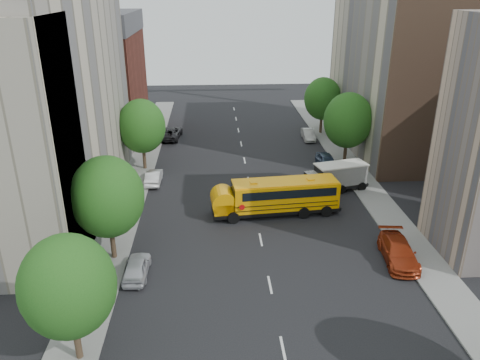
{
  "coord_description": "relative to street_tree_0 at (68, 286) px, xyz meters",
  "views": [
    {
      "loc": [
        -3.62,
        -33.97,
        18.58
      ],
      "look_at": [
        -1.39,
        2.0,
        3.47
      ],
      "focal_mm": 35.0,
      "sensor_mm": 36.0,
      "label": 1
    }
  ],
  "objects": [
    {
      "name": "street_tree_2",
      "position": [
        0.0,
        28.0,
        0.19
      ],
      "size": [
        4.99,
        4.99,
        7.71
      ],
      "color": "#38281C",
      "rests_on": "ground"
    },
    {
      "name": "parked_car_1",
      "position": [
        1.4,
        23.99,
        -3.97
      ],
      "size": [
        1.47,
        4.09,
        1.34
      ],
      "primitive_type": "imported",
      "rotation": [
        0.0,
        0.0,
        3.13
      ],
      "color": "silver",
      "rests_on": "ground"
    },
    {
      "name": "building_left_redbrick",
      "position": [
        -7.0,
        42.0,
        1.86
      ],
      "size": [
        10.0,
        15.0,
        13.0
      ],
      "primitive_type": "cube",
      "color": "maroon",
      "rests_on": "ground"
    },
    {
      "name": "building_right_far",
      "position": [
        29.0,
        34.0,
        4.36
      ],
      "size": [
        10.0,
        22.0,
        18.0
      ],
      "primitive_type": "cube",
      "color": "beige",
      "rests_on": "ground"
    },
    {
      "name": "ground",
      "position": [
        11.0,
        14.0,
        -4.64
      ],
      "size": [
        120.0,
        120.0,
        0.0
      ],
      "primitive_type": "plane",
      "color": "black",
      "rests_on": "ground"
    },
    {
      "name": "street_tree_5",
      "position": [
        22.0,
        40.0,
        0.06
      ],
      "size": [
        4.86,
        4.86,
        7.51
      ],
      "color": "#38281C",
      "rests_on": "ground"
    },
    {
      "name": "street_tree_0",
      "position": [
        0.0,
        0.0,
        0.0
      ],
      "size": [
        4.8,
        4.8,
        7.41
      ],
      "color": "#38281C",
      "rests_on": "ground"
    },
    {
      "name": "safari_truck",
      "position": [
        19.28,
        21.25,
        -3.24
      ],
      "size": [
        6.51,
        3.58,
        2.65
      ],
      "rotation": [
        0.0,
        0.0,
        0.24
      ],
      "color": "black",
      "rests_on": "ground"
    },
    {
      "name": "street_tree_4",
      "position": [
        22.0,
        28.0,
        0.43
      ],
      "size": [
        5.25,
        5.25,
        8.1
      ],
      "color": "#38281C",
      "rests_on": "ground"
    },
    {
      "name": "parked_car_0",
      "position": [
        1.99,
        7.64,
        -3.96
      ],
      "size": [
        1.68,
        4.01,
        1.36
      ],
      "primitive_type": "imported",
      "rotation": [
        0.0,
        0.0,
        3.12
      ],
      "color": "#B3B3BA",
      "rests_on": "ground"
    },
    {
      "name": "sidewalk_left",
      "position": [
        -0.5,
        19.0,
        -4.58
      ],
      "size": [
        3.0,
        80.0,
        0.12
      ],
      "primitive_type": "cube",
      "color": "slate",
      "rests_on": "ground"
    },
    {
      "name": "lane_markings",
      "position": [
        11.0,
        24.0,
        -4.64
      ],
      "size": [
        0.15,
        64.0,
        0.01
      ],
      "primitive_type": "cube",
      "color": "silver",
      "rests_on": "ground"
    },
    {
      "name": "street_tree_1",
      "position": [
        0.0,
        10.0,
        0.31
      ],
      "size": [
        5.12,
        5.12,
        7.9
      ],
      "color": "#38281C",
      "rests_on": "ground"
    },
    {
      "name": "building_right_sidewall",
      "position": [
        29.0,
        23.0,
        4.36
      ],
      "size": [
        10.1,
        0.3,
        18.0
      ],
      "primitive_type": "cube",
      "color": "brown",
      "rests_on": "ground"
    },
    {
      "name": "sidewalk_right",
      "position": [
        22.5,
        19.0,
        -4.58
      ],
      "size": [
        3.0,
        80.0,
        0.12
      ],
      "primitive_type": "cube",
      "color": "slate",
      "rests_on": "ground"
    },
    {
      "name": "building_left_cream",
      "position": [
        -7.0,
        20.0,
        5.36
      ],
      "size": [
        10.0,
        26.0,
        20.0
      ],
      "primitive_type": "cube",
      "color": "#BDB198",
      "rests_on": "ground"
    },
    {
      "name": "parked_car_3",
      "position": [
        20.6,
        8.37,
        -3.87
      ],
      "size": [
        2.7,
        5.5,
        1.54
      ],
      "primitive_type": "imported",
      "rotation": [
        0.0,
        0.0,
        -0.1
      ],
      "color": "#982E13",
      "rests_on": "ground"
    },
    {
      "name": "parked_car_5",
      "position": [
        19.8,
        37.35,
        -3.97
      ],
      "size": [
        1.53,
        4.08,
        1.33
      ],
      "primitive_type": "imported",
      "rotation": [
        0.0,
        0.0,
        -0.03
      ],
      "color": "#9E9E99",
      "rests_on": "ground"
    },
    {
      "name": "parked_car_2",
      "position": [
        1.97,
        38.85,
        -3.88
      ],
      "size": [
        3.06,
        5.7,
        1.52
      ],
      "primitive_type": "imported",
      "rotation": [
        0.0,
        0.0,
        3.04
      ],
      "color": "black",
      "rests_on": "ground"
    },
    {
      "name": "school_bus",
      "position": [
        12.67,
        16.48,
        -2.89
      ],
      "size": [
        11.31,
        3.6,
        3.14
      ],
      "rotation": [
        0.0,
        0.0,
        0.09
      ],
      "color": "black",
      "rests_on": "ground"
    },
    {
      "name": "parked_car_4",
      "position": [
        19.8,
        27.29,
        -3.9
      ],
      "size": [
        1.91,
        4.41,
        1.48
      ],
      "primitive_type": "imported",
      "rotation": [
        0.0,
        0.0,
        0.04
      ],
      "color": "#334259",
      "rests_on": "ground"
    }
  ]
}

